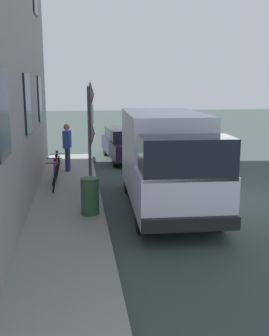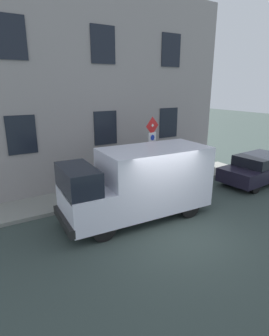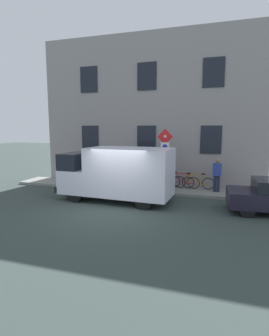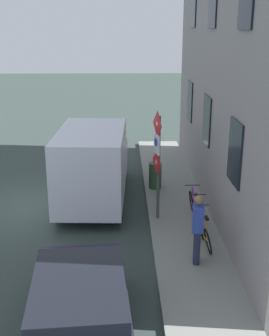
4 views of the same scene
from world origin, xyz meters
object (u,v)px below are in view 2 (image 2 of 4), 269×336
parked_hatchback (258,168)px  litter_bin (98,188)px  bicycle_red (152,171)px  bicycle_purple (140,173)px  bicycle_orange (165,169)px  pedestrian (184,157)px  delivery_van (140,182)px  sign_post_stacked (152,145)px

parked_hatchback → litter_bin: size_ratio=4.57×
bicycle_red → bicycle_purple: 0.76m
parked_hatchback → bicycle_orange: (2.85, 3.51, -0.22)m
pedestrian → delivery_van: bearing=-50.0°
sign_post_stacked → parked_hatchback: bearing=-108.9°
parked_hatchback → litter_bin: (1.90, 7.63, -0.14)m
parked_hatchback → pedestrian: 3.61m
delivery_van → bicycle_purple: size_ratio=3.16×
parked_hatchback → bicycle_purple: (2.85, 5.03, -0.22)m
bicycle_red → bicycle_purple: same height
bicycle_orange → pedestrian: 1.16m
sign_post_stacked → pedestrian: sign_post_stacked is taller
sign_post_stacked → pedestrian: bearing=-73.1°
bicycle_red → litter_bin: (-0.96, 3.36, 0.08)m
bicycle_purple → pedestrian: bearing=172.0°
sign_post_stacked → bicycle_purple: sign_post_stacked is taller
litter_bin → bicycle_purple: bearing=-69.7°
bicycle_orange → bicycle_purple: bearing=-2.3°
bicycle_red → parked_hatchback: bearing=149.0°
bicycle_red → litter_bin: size_ratio=1.91×
pedestrian → litter_bin: size_ratio=1.91×
bicycle_red → bicycle_purple: bearing=2.8°
delivery_van → litter_bin: bearing=-68.6°
delivery_van → bicycle_purple: (3.01, -1.89, -0.82)m
pedestrian → bicycle_purple: bearing=-89.2°
bicycle_orange → bicycle_red: size_ratio=1.00×
parked_hatchback → litter_bin: bearing=-18.1°
delivery_van → bicycle_red: 4.10m
bicycle_orange → sign_post_stacked: bearing=32.4°
bicycle_purple → litter_bin: (-0.96, 2.60, 0.08)m
bicycle_purple → pedestrian: pedestrian is taller
bicycle_orange → bicycle_red: (0.00, 0.76, 0.00)m
parked_hatchback → delivery_van: bearing=-2.8°
parked_hatchback → pedestrian: size_ratio=2.39×
bicycle_purple → pedestrian: (-0.33, -2.47, 0.56)m
pedestrian → sign_post_stacked: bearing=-64.7°
delivery_van → bicycle_orange: 4.62m
bicycle_purple → litter_bin: bearing=19.9°
bicycle_purple → parked_hatchback: bearing=150.0°
sign_post_stacked → bicycle_red: size_ratio=1.80×
bicycle_red → sign_post_stacked: bearing=55.7°
bicycle_orange → litter_bin: (-0.96, 4.11, 0.08)m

